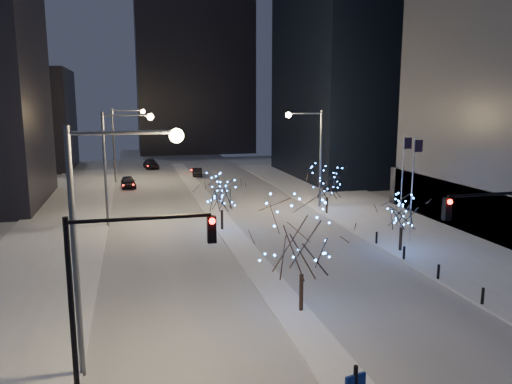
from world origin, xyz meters
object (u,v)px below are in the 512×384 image
object	(u,v)px
holiday_tree_plaza_near	(402,211)
car_mid	(197,172)
holiday_tree_plaza_far	(327,183)
holiday_tree_median_near	(302,239)
street_lamp_w_far	(121,135)
street_lamp_w_near	(102,217)
holiday_tree_median_far	(222,195)
car_near	(128,182)
traffic_signal_west	(116,276)
street_lamp_w_mid	(117,153)
traffic_signal_east	(511,237)
car_far	(151,164)
street_lamp_east	(312,146)

from	to	relation	value
holiday_tree_plaza_near	car_mid	bearing A→B (deg)	103.09
holiday_tree_plaza_far	holiday_tree_plaza_near	bearing A→B (deg)	-87.52
holiday_tree_median_near	street_lamp_w_far	bearing A→B (deg)	101.50
street_lamp_w_near	holiday_tree_median_far	distance (m)	23.02
car_near	car_mid	bearing A→B (deg)	34.31
car_near	holiday_tree_median_near	size ratio (longest dim) A/B	0.70
street_lamp_w_far	traffic_signal_west	world-z (taller)	street_lamp_w_far
car_near	holiday_tree_plaza_near	bearing A→B (deg)	-64.02
street_lamp_w_mid	traffic_signal_east	bearing A→B (deg)	-55.49
car_far	car_mid	bearing A→B (deg)	-66.66
street_lamp_w_far	holiday_tree_median_far	world-z (taller)	street_lamp_w_far
street_lamp_w_near	car_far	world-z (taller)	street_lamp_w_near
street_lamp_east	traffic_signal_east	xyz separation A→B (m)	(-1.14, -29.00, -1.69)
holiday_tree_median_near	car_far	bearing A→B (deg)	94.97
traffic_signal_east	street_lamp_w_far	bearing A→B (deg)	109.32
traffic_signal_east	holiday_tree_plaza_near	xyz separation A→B (m)	(2.12, 12.97, -1.72)
holiday_tree_plaza_far	street_lamp_w_mid	bearing A→B (deg)	179.41
car_mid	holiday_tree_median_far	xyz separation A→B (m)	(-2.00, -31.90, 2.50)
traffic_signal_west	holiday_tree_median_near	distance (m)	10.59
car_far	holiday_tree_median_near	world-z (taller)	holiday_tree_median_near
street_lamp_w_far	traffic_signal_west	distance (m)	52.04
traffic_signal_west	street_lamp_w_far	bearing A→B (deg)	90.55
street_lamp_w_mid	holiday_tree_median_far	bearing A→B (deg)	-24.50
holiday_tree_plaza_far	holiday_tree_median_near	bearing A→B (deg)	-115.27
street_lamp_w_far	street_lamp_east	size ratio (longest dim) A/B	1.00
street_lamp_w_mid	holiday_tree_plaza_near	bearing A→B (deg)	-33.10
holiday_tree_plaza_far	street_lamp_w_near	bearing A→B (deg)	-128.09
street_lamp_w_far	holiday_tree_plaza_near	world-z (taller)	street_lamp_w_far
car_mid	street_lamp_w_far	bearing A→B (deg)	21.35
street_lamp_w_far	car_far	bearing A→B (deg)	72.58
traffic_signal_west	holiday_tree_median_far	size ratio (longest dim) A/B	1.51
street_lamp_w_mid	holiday_tree_plaza_far	size ratio (longest dim) A/B	2.10
street_lamp_east	holiday_tree_plaza_far	distance (m)	4.62
car_mid	holiday_tree_median_far	distance (m)	32.06
car_near	street_lamp_w_mid	bearing A→B (deg)	-96.00
holiday_tree_median_far	street_lamp_w_near	bearing A→B (deg)	-111.74
street_lamp_w_mid	car_far	distance (m)	39.13
street_lamp_w_near	holiday_tree_plaza_far	xyz separation A→B (m)	(19.44, 24.80, -3.35)
street_lamp_w_near	traffic_signal_east	distance (m)	17.99
street_lamp_w_far	car_mid	bearing A→B (deg)	16.30
holiday_tree_median_near	street_lamp_east	bearing A→B (deg)	68.54
street_lamp_w_mid	street_lamp_w_far	distance (m)	25.00
traffic_signal_east	holiday_tree_median_far	world-z (taller)	traffic_signal_east
street_lamp_w_mid	holiday_tree_median_near	xyz separation A→B (m)	(9.44, -21.38, -2.49)
traffic_signal_west	car_mid	world-z (taller)	traffic_signal_west
holiday_tree_median_near	holiday_tree_plaza_near	xyz separation A→B (m)	(10.55, 8.35, -0.96)
street_lamp_w_far	car_near	size ratio (longest dim) A/B	2.29
street_lamp_w_near	street_lamp_w_far	world-z (taller)	same
car_far	holiday_tree_median_far	xyz separation A→B (m)	(4.21, -42.32, 2.41)
car_mid	holiday_tree_plaza_near	size ratio (longest dim) A/B	0.89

